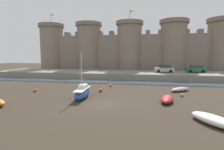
# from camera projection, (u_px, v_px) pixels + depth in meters

# --- Properties ---
(ground_plane) EXTENTS (160.00, 160.00, 0.00)m
(ground_plane) POSITION_uv_depth(u_px,v_px,m) (103.00, 104.00, 18.26)
(ground_plane) COLOR #382D23
(water_channel) EXTENTS (80.00, 4.50, 0.10)m
(water_channel) POSITION_uv_depth(u_px,v_px,m) (121.00, 82.00, 32.72)
(water_channel) COLOR #3D4C56
(water_channel) RESTS_ON ground
(quay_road) EXTENTS (59.11, 10.00, 1.30)m
(quay_road) POSITION_uv_depth(u_px,v_px,m) (125.00, 75.00, 39.73)
(quay_road) COLOR gray
(quay_road) RESTS_ON ground
(castle) EXTENTS (54.65, 7.54, 17.30)m
(castle) POSITION_uv_depth(u_px,v_px,m) (129.00, 49.00, 49.09)
(castle) COLOR gray
(castle) RESTS_ON ground
(sailboat_near_channel_left) EXTENTS (1.51, 4.70, 5.38)m
(sailboat_near_channel_left) POSITION_uv_depth(u_px,v_px,m) (83.00, 93.00, 20.63)
(sailboat_near_channel_left) COLOR #234793
(sailboat_near_channel_left) RESTS_ON ground
(rowboat_midflat_left) EXTENTS (1.95, 3.44, 0.70)m
(rowboat_midflat_left) POSITION_uv_depth(u_px,v_px,m) (167.00, 99.00, 18.97)
(rowboat_midflat_left) COLOR red
(rowboat_midflat_left) RESTS_ON ground
(rowboat_foreground_left) EXTENTS (3.25, 2.88, 0.57)m
(rowboat_foreground_left) POSITION_uv_depth(u_px,v_px,m) (180.00, 89.00, 24.58)
(rowboat_foreground_left) COLOR gray
(rowboat_foreground_left) RESTS_ON ground
(rowboat_foreground_right) EXTENTS (3.34, 3.92, 0.68)m
(rowboat_foreground_right) POSITION_uv_depth(u_px,v_px,m) (214.00, 120.00, 12.87)
(rowboat_foreground_right) COLOR silver
(rowboat_foreground_right) RESTS_ON ground
(mooring_buoy_mid_mud) EXTENTS (0.50, 0.50, 0.50)m
(mooring_buoy_mid_mud) POSITION_uv_depth(u_px,v_px,m) (101.00, 90.00, 24.23)
(mooring_buoy_mid_mud) COLOR #E04C1E
(mooring_buoy_mid_mud) RESTS_ON ground
(mooring_buoy_near_channel) EXTENTS (0.41, 0.41, 0.41)m
(mooring_buoy_near_channel) POSITION_uv_depth(u_px,v_px,m) (182.00, 95.00, 21.53)
(mooring_buoy_near_channel) COLOR orange
(mooring_buoy_near_channel) RESTS_ON ground
(mooring_buoy_near_shore) EXTENTS (0.43, 0.43, 0.43)m
(mooring_buoy_near_shore) POSITION_uv_depth(u_px,v_px,m) (35.00, 90.00, 24.20)
(mooring_buoy_near_shore) COLOR #E04C1E
(mooring_buoy_near_shore) RESTS_ON ground
(mooring_buoy_off_centre) EXTENTS (0.47, 0.47, 0.47)m
(mooring_buoy_off_centre) POSITION_uv_depth(u_px,v_px,m) (111.00, 85.00, 28.34)
(mooring_buoy_off_centre) COLOR orange
(mooring_buoy_off_centre) RESTS_ON ground
(car_quay_centre_east) EXTENTS (4.16, 2.00, 1.62)m
(car_quay_centre_east) POSITION_uv_depth(u_px,v_px,m) (196.00, 69.00, 38.06)
(car_quay_centre_east) COLOR #1E6638
(car_quay_centre_east) RESTS_ON quay_road
(car_quay_west) EXTENTS (4.16, 2.00, 1.62)m
(car_quay_west) POSITION_uv_depth(u_px,v_px,m) (164.00, 69.00, 38.41)
(car_quay_west) COLOR #B2B5B7
(car_quay_west) RESTS_ON quay_road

